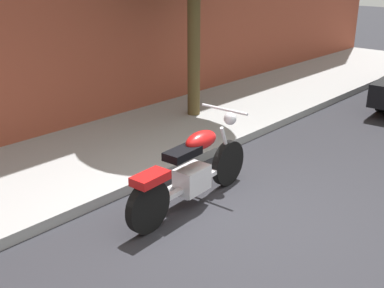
# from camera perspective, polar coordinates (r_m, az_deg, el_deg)

# --- Properties ---
(ground_plane) EXTENTS (60.00, 60.00, 0.00)m
(ground_plane) POSITION_cam_1_polar(r_m,az_deg,el_deg) (5.74, 5.52, -9.12)
(ground_plane) COLOR #28282D
(sidewalk) EXTENTS (23.83, 2.55, 0.14)m
(sidewalk) POSITION_cam_1_polar(r_m,az_deg,el_deg) (7.50, -11.42, -1.39)
(sidewalk) COLOR #949494
(sidewalk) RESTS_ON ground
(motorcycle) EXTENTS (2.21, 0.70, 1.13)m
(motorcycle) POSITION_cam_1_polar(r_m,az_deg,el_deg) (5.84, -0.06, -3.30)
(motorcycle) COLOR black
(motorcycle) RESTS_ON ground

